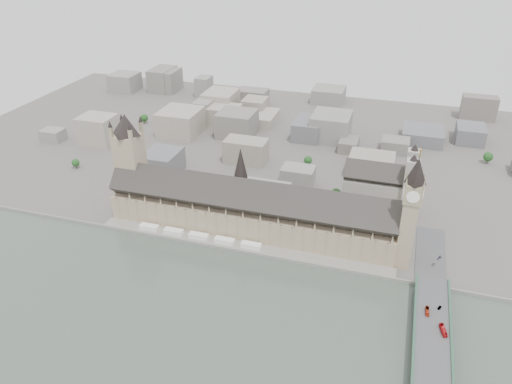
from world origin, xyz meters
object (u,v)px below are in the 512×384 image
(westminster_bridge, at_px, (431,349))
(car_approach, at_px, (439,258))
(westminster_abbey, at_px, (381,188))
(victoria_tower, at_px, (130,159))
(car_silver, at_px, (440,308))
(elizabeth_tower, at_px, (411,206))
(red_bus_south, at_px, (443,330))
(red_bus_north, at_px, (427,311))
(palace_of_westminster, at_px, (249,211))

(westminster_bridge, relative_size, car_approach, 59.04)
(westminster_abbey, bearing_deg, victoria_tower, -163.50)
(westminster_abbey, distance_m, car_approach, 100.95)
(westminster_bridge, xyz_separation_m, car_approach, (5.15, 99.84, 5.92))
(westminster_bridge, distance_m, car_silver, 37.80)
(elizabeth_tower, distance_m, red_bus_south, 99.22)
(elizabeth_tower, distance_m, red_bus_north, 82.98)
(westminster_bridge, xyz_separation_m, red_bus_south, (6.69, 13.23, 6.77))
(palace_of_westminster, relative_size, red_bus_south, 22.49)
(elizabeth_tower, relative_size, red_bus_south, 9.12)
(victoria_tower, height_order, westminster_abbey, victoria_tower)
(palace_of_westminster, distance_m, red_bus_south, 193.40)
(victoria_tower, distance_m, car_approach, 292.82)
(red_bus_north, height_order, car_silver, red_bus_north)
(palace_of_westminster, relative_size, car_silver, 62.92)
(palace_of_westminster, distance_m, westminster_bridge, 195.05)
(palace_of_westminster, xyz_separation_m, car_silver, (166.73, -70.16, -11.76))
(elizabeth_tower, distance_m, victoria_tower, 260.64)
(red_bus_south, bearing_deg, elizabeth_tower, 97.10)
(palace_of_westminster, xyz_separation_m, westminster_abbey, (110.92, 75.30, 2.38))
(elizabeth_tower, xyz_separation_m, red_bus_north, (20.26, -65.69, -46.48))
(elizabeth_tower, bearing_deg, victoria_tower, 176.04)
(victoria_tower, distance_m, red_bus_north, 295.72)
(westminster_bridge, bearing_deg, palace_of_westminster, 146.51)
(victoria_tower, xyz_separation_m, westminster_abbey, (232.92, 69.00, -30.12))
(red_bus_south, relative_size, car_approach, 2.14)
(car_approach, bearing_deg, victoria_tower, -165.06)
(red_bus_south, height_order, car_approach, red_bus_south)
(red_bus_north, distance_m, car_approach, 70.60)
(palace_of_westminster, relative_size, elizabeth_tower, 2.47)
(victoria_tower, relative_size, red_bus_south, 8.49)
(victoria_tower, xyz_separation_m, red_bus_north, (280.26, -83.69, -43.59))
(victoria_tower, bearing_deg, elizabeth_tower, -3.96)
(palace_of_westminster, bearing_deg, elizabeth_tower, -4.85)
(elizabeth_tower, height_order, westminster_bridge, elizabeth_tower)
(car_silver, bearing_deg, westminster_bridge, -75.02)
(palace_of_westminster, distance_m, westminster_abbey, 134.09)
(elizabeth_tower, height_order, red_bus_south, elizabeth_tower)
(westminster_abbey, relative_size, red_bus_north, 6.96)
(palace_of_westminster, distance_m, car_approach, 167.72)
(red_bus_south, distance_m, car_silver, 23.92)
(elizabeth_tower, xyz_separation_m, car_approach, (29.15, 4.34, -47.04))
(victoria_tower, height_order, car_silver, victoria_tower)
(westminster_bridge, height_order, red_bus_north, red_bus_north)
(westminster_bridge, bearing_deg, red_bus_north, 97.14)
(palace_of_westminster, bearing_deg, westminster_abbey, 34.17)
(elizabeth_tower, bearing_deg, car_silver, -63.82)
(westminster_abbey, xyz_separation_m, red_bus_north, (47.34, -152.69, -13.47))
(westminster_abbey, distance_m, red_bus_south, 179.34)
(westminster_abbey, xyz_separation_m, red_bus_south, (57.76, -169.27, -13.19))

